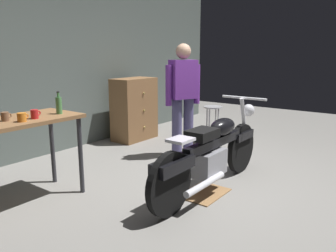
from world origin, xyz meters
name	(u,v)px	position (x,y,z in m)	size (l,w,h in m)	color
ground_plane	(218,187)	(0.00, 0.00, 0.00)	(12.00, 12.00, 0.00)	gray
back_wall	(62,52)	(0.00, 2.80, 1.55)	(8.00, 0.12, 3.10)	#56605B
workbench	(14,131)	(-1.63, 1.42, 0.79)	(1.30, 0.64, 0.90)	brown
motorcycle	(212,152)	(-0.10, 0.03, 0.45)	(2.19, 0.60, 1.00)	black
person_standing	(183,95)	(0.78, 1.03, 0.93)	(0.53, 0.36, 1.67)	#514C78
shop_stool	(213,115)	(1.72, 1.05, 0.50)	(0.32, 0.32, 0.64)	#B2B2B7
wooden_dresser	(134,109)	(1.10, 2.30, 0.55)	(0.80, 0.47, 1.10)	brown
drip_tray	(204,193)	(-0.25, 0.03, 0.01)	(0.56, 0.40, 0.01)	olive
mug_orange_travel	(22,117)	(-1.63, 1.25, 0.94)	(0.11, 0.08, 0.09)	orange
mug_brown_stoneware	(5,116)	(-1.71, 1.41, 0.94)	(0.10, 0.07, 0.09)	brown
mug_red_diner	(35,114)	(-1.47, 1.29, 0.95)	(0.11, 0.07, 0.09)	red
bottle	(59,105)	(-1.16, 1.32, 1.00)	(0.06, 0.06, 0.24)	#4C8C4C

